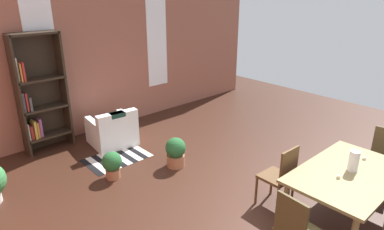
% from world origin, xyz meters
% --- Properties ---
extents(ground_plane, '(11.20, 11.20, 0.00)m').
position_xyz_m(ground_plane, '(0.00, 0.00, 0.00)').
color(ground_plane, '#371E14').
extents(back_wall_brick, '(8.50, 0.12, 3.13)m').
position_xyz_m(back_wall_brick, '(0.00, 4.37, 1.57)').
color(back_wall_brick, '#9A5A48').
rests_on(back_wall_brick, ground).
extents(window_pane_0, '(0.55, 0.02, 2.04)m').
position_xyz_m(window_pane_0, '(-1.31, 4.30, 1.72)').
color(window_pane_0, white).
extents(window_pane_1, '(0.55, 0.02, 2.04)m').
position_xyz_m(window_pane_1, '(1.31, 4.30, 1.72)').
color(window_pane_1, white).
extents(dining_table, '(1.68, 1.05, 0.73)m').
position_xyz_m(dining_table, '(0.56, -0.74, 0.65)').
color(dining_table, olive).
rests_on(dining_table, ground).
extents(vase_on_table, '(0.13, 0.13, 0.28)m').
position_xyz_m(vase_on_table, '(0.63, -0.74, 0.87)').
color(vase_on_table, silver).
rests_on(vase_on_table, dining_table).
extents(tealight_candle_0, '(0.04, 0.04, 0.04)m').
position_xyz_m(tealight_candle_0, '(1.05, -0.72, 0.75)').
color(tealight_candle_0, silver).
rests_on(tealight_candle_0, dining_table).
extents(tealight_candle_1, '(0.04, 0.04, 0.04)m').
position_xyz_m(tealight_candle_1, '(0.32, -0.71, 0.75)').
color(tealight_candle_1, silver).
rests_on(tealight_candle_1, dining_table).
extents(dining_chair_head_right, '(0.44, 0.44, 0.95)m').
position_xyz_m(dining_chair_head_right, '(1.77, -0.73, 0.51)').
color(dining_chair_head_right, '#4B3E23').
rests_on(dining_chair_head_right, ground).
extents(dining_chair_head_left, '(0.43, 0.43, 0.95)m').
position_xyz_m(dining_chair_head_left, '(-0.66, -0.73, 0.51)').
color(dining_chair_head_left, '#43381E').
rests_on(dining_chair_head_left, ground).
extents(dining_chair_far_left, '(0.41, 0.41, 0.95)m').
position_xyz_m(dining_chair_far_left, '(0.18, 0.01, 0.51)').
color(dining_chair_far_left, '#50351D').
rests_on(dining_chair_far_left, ground).
extents(bookshelf_tall, '(0.86, 0.33, 2.22)m').
position_xyz_m(bookshelf_tall, '(-1.56, 4.11, 1.09)').
color(bookshelf_tall, '#2D2319').
rests_on(bookshelf_tall, ground).
extents(armchair_white, '(0.88, 0.88, 0.75)m').
position_xyz_m(armchair_white, '(-0.50, 3.41, 0.28)').
color(armchair_white, white).
rests_on(armchair_white, ground).
extents(potted_plant_by_shelf, '(0.36, 0.36, 0.53)m').
position_xyz_m(potted_plant_by_shelf, '(-0.15, 1.90, 0.27)').
color(potted_plant_by_shelf, '#9E6042').
rests_on(potted_plant_by_shelf, ground).
extents(potted_plant_window, '(0.33, 0.33, 0.46)m').
position_xyz_m(potted_plant_window, '(-1.16, 2.29, 0.25)').
color(potted_plant_window, '#9E6042').
rests_on(potted_plant_window, ground).
extents(striped_rug, '(1.13, 0.74, 0.01)m').
position_xyz_m(striped_rug, '(-0.77, 2.84, 0.00)').
color(striped_rug, black).
rests_on(striped_rug, ground).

